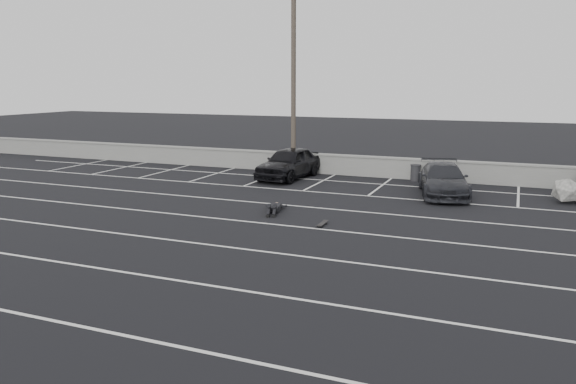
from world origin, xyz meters
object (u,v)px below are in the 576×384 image
at_px(trash_bin, 415,173).
at_px(car_left, 289,163).
at_px(car_right, 443,180).
at_px(person, 275,205).
at_px(utility_pole, 293,81).
at_px(skateboard, 322,224).

bearing_deg(trash_bin, car_left, -164.43).
bearing_deg(car_right, trash_bin, 105.48).
height_order(car_left, car_right, car_left).
bearing_deg(person, car_right, 29.44).
relative_size(utility_pole, skateboard, 14.00).
height_order(person, skateboard, person).
bearing_deg(trash_bin, skateboard, -97.91).
bearing_deg(trash_bin, person, -113.80).
distance_m(person, skateboard, 2.83).
height_order(car_left, utility_pole, utility_pole).
height_order(car_right, utility_pole, utility_pole).
xyz_separation_m(person, skateboard, (2.41, -1.49, -0.16)).
distance_m(car_right, person, 7.81).
relative_size(car_left, person, 1.95).
relative_size(car_right, person, 1.98).
height_order(car_left, skateboard, car_left).
relative_size(trash_bin, skateboard, 1.18).
relative_size(car_left, car_right, 0.99).
bearing_deg(car_left, skateboard, -55.92).
bearing_deg(skateboard, trash_bin, 81.95).
xyz_separation_m(car_right, person, (-5.54, -5.49, -0.46)).
relative_size(car_right, trash_bin, 5.82).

